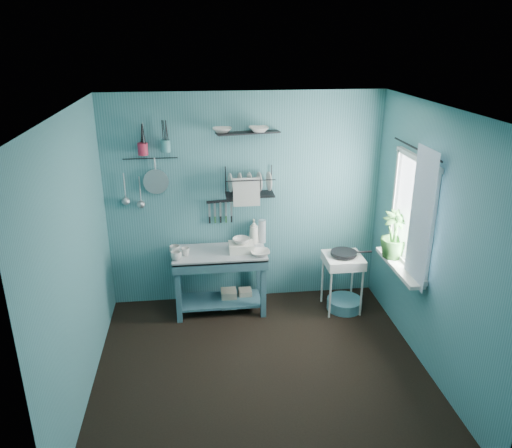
{
  "coord_description": "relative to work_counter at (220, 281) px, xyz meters",
  "views": [
    {
      "loc": [
        -0.54,
        -4.02,
        3.07
      ],
      "look_at": [
        0.05,
        0.85,
        1.2
      ],
      "focal_mm": 35.0,
      "sensor_mm": 36.0,
      "label": 1
    }
  ],
  "objects": [
    {
      "name": "water_bottle",
      "position": [
        0.52,
        0.22,
        0.52
      ],
      "size": [
        0.09,
        0.09,
        0.28
      ],
      "primitive_type": "cylinder",
      "color": "#9EA9B0",
      "rests_on": "work_counter"
    },
    {
      "name": "shelf_bowl_right",
      "position": [
        0.48,
        0.21,
        1.7
      ],
      "size": [
        0.22,
        0.22,
        0.05
      ],
      "primitive_type": "imported",
      "rotation": [
        0.0,
        0.0,
        0.02
      ],
      "color": "silver",
      "rests_on": "upper_shelf"
    },
    {
      "name": "hotplate_stand",
      "position": [
        1.42,
        -0.15,
        -0.03
      ],
      "size": [
        0.46,
        0.46,
        0.69
      ],
      "primitive_type": "cube",
      "rotation": [
        0.0,
        0.0,
        -0.07
      ],
      "color": "silver",
      "rests_on": "floor"
    },
    {
      "name": "hook_rail",
      "position": [
        -0.72,
        0.28,
        1.41
      ],
      "size": [
        0.6,
        0.01,
        0.01
      ],
      "primitive_type": "cylinder",
      "rotation": [
        0.0,
        1.57,
        0.0
      ],
      "color": "black",
      "rests_on": "wall_back"
    },
    {
      "name": "ceiling",
      "position": [
        0.33,
        -1.19,
        2.12
      ],
      "size": [
        3.2,
        3.2,
        0.0
      ],
      "primitive_type": "plane",
      "rotation": [
        3.14,
        0.0,
        0.0
      ],
      "color": "silver",
      "rests_on": "ground"
    },
    {
      "name": "soap_bottle",
      "position": [
        0.42,
        0.2,
        0.52
      ],
      "size": [
        0.12,
        0.12,
        0.3
      ],
      "primitive_type": "imported",
      "color": "silver",
      "rests_on": "work_counter"
    },
    {
      "name": "window_glass",
      "position": [
        1.91,
        -0.74,
        1.02
      ],
      "size": [
        0.0,
        1.1,
        1.1
      ],
      "primitive_type": "plane",
      "rotation": [
        1.57,
        0.0,
        1.57
      ],
      "color": "white",
      "rests_on": "wall_right"
    },
    {
      "name": "dish_rack",
      "position": [
        0.37,
        0.18,
        1.14
      ],
      "size": [
        0.58,
        0.33,
        0.32
      ],
      "primitive_type": "cube",
      "rotation": [
        0.0,
        0.0,
        0.16
      ],
      "color": "black",
      "rests_on": "wall_back"
    },
    {
      "name": "counter_bowl",
      "position": [
        0.45,
        -0.15,
        0.4
      ],
      "size": [
        0.22,
        0.22,
        0.05
      ],
      "primitive_type": "imported",
      "color": "silver",
      "rests_on": "work_counter"
    },
    {
      "name": "curtain",
      "position": [
        1.85,
        -1.04,
        1.07
      ],
      "size": [
        0.0,
        1.35,
        1.35
      ],
      "primitive_type": "plane",
      "rotation": [
        1.57,
        0.0,
        1.57
      ],
      "color": "white",
      "rests_on": "wall_right"
    },
    {
      "name": "floor_basin",
      "position": [
        1.46,
        -0.17,
        -0.31
      ],
      "size": [
        0.41,
        0.41,
        0.13
      ],
      "primitive_type": "cylinder",
      "color": "teal",
      "rests_on": "floor"
    },
    {
      "name": "shelf_bowl_left",
      "position": [
        0.08,
        0.21,
        1.69
      ],
      "size": [
        0.23,
        0.23,
        0.05
      ],
      "primitive_type": "imported",
      "rotation": [
        0.0,
        0.0,
        -0.09
      ],
      "color": "silver",
      "rests_on": "upper_shelf"
    },
    {
      "name": "storage_tin_large",
      "position": [
        0.1,
        0.05,
        -0.27
      ],
      "size": [
        0.18,
        0.18,
        0.22
      ],
      "primitive_type": "cube",
      "color": "gray",
      "rests_on": "floor"
    },
    {
      "name": "work_counter",
      "position": [
        0.0,
        0.0,
        0.0
      ],
      "size": [
        1.12,
        0.65,
        0.75
      ],
      "primitive_type": "cube",
      "rotation": [
        0.0,
        0.0,
        -0.12
      ],
      "color": "#305765",
      "rests_on": "floor"
    },
    {
      "name": "tub_bowl",
      "position": [
        0.25,
        -0.02,
        0.51
      ],
      "size": [
        0.2,
        0.19,
        0.06
      ],
      "primitive_type": "imported",
      "color": "silver",
      "rests_on": "wash_tub"
    },
    {
      "name": "upper_shelf",
      "position": [
        0.36,
        0.21,
        1.69
      ],
      "size": [
        0.72,
        0.3,
        0.01
      ],
      "primitive_type": "cube",
      "rotation": [
        0.0,
        0.0,
        0.17
      ],
      "color": "black",
      "rests_on": "wall_back"
    },
    {
      "name": "potted_plant",
      "position": [
        1.83,
        -0.54,
        0.71
      ],
      "size": [
        0.29,
        0.29,
        0.51
      ],
      "primitive_type": "imported",
      "rotation": [
        0.0,
        0.0,
        0.03
      ],
      "color": "#2C6327",
      "rests_on": "windowsill"
    },
    {
      "name": "wall_right",
      "position": [
        1.93,
        -1.19,
        0.87
      ],
      "size": [
        0.0,
        3.0,
        3.0
      ],
      "primitive_type": "plane",
      "rotation": [
        1.57,
        0.0,
        -1.57
      ],
      "color": "#3C737B",
      "rests_on": "ground"
    },
    {
      "name": "ladle_outer",
      "position": [
        -1.02,
        0.27,
        1.11
      ],
      "size": [
        0.01,
        0.01,
        0.3
      ],
      "primitive_type": "cylinder",
      "color": "#AAAEB3",
      "rests_on": "wall_back"
    },
    {
      "name": "wall_left",
      "position": [
        -1.27,
        -1.19,
        0.87
      ],
      "size": [
        0.0,
        3.0,
        3.0
      ],
      "primitive_type": "plane",
      "rotation": [
        1.57,
        0.0,
        1.57
      ],
      "color": "#3C737B",
      "rests_on": "ground"
    },
    {
      "name": "floor",
      "position": [
        0.33,
        -1.19,
        -0.38
      ],
      "size": [
        3.2,
        3.2,
        0.0
      ],
      "primitive_type": "plane",
      "color": "black",
      "rests_on": "ground"
    },
    {
      "name": "mug_mid",
      "position": [
        -0.38,
        -0.06,
        0.42
      ],
      "size": [
        0.14,
        0.14,
        0.09
      ],
      "primitive_type": "imported",
      "rotation": [
        0.0,
        0.0,
        0.52
      ],
      "color": "silver",
      "rests_on": "work_counter"
    },
    {
      "name": "ladle_inner",
      "position": [
        -0.86,
        0.27,
        1.06
      ],
      "size": [
        0.01,
        0.01,
        0.3
      ],
      "primitive_type": "cylinder",
      "color": "#AAAEB3",
      "rests_on": "wall_back"
    },
    {
      "name": "wall_back",
      "position": [
        0.33,
        0.31,
        0.87
      ],
      "size": [
        3.2,
        0.0,
        3.2
      ],
      "primitive_type": "plane",
      "rotation": [
        1.57,
        0.0,
        0.0
      ],
      "color": "#3C737B",
      "rests_on": "ground"
    },
    {
      "name": "knife_strip",
      "position": [
        0.04,
        0.28,
        0.89
      ],
      "size": [
        0.32,
        0.06,
        0.03
      ],
      "primitive_type": "cube",
      "rotation": [
        0.0,
        0.0,
        0.14
      ],
      "color": "black",
      "rests_on": "wall_back"
    },
    {
      "name": "curtain_rod",
      "position": [
        1.87,
        -0.74,
        1.67
      ],
      "size": [
        0.02,
        1.05,
        0.02
      ],
      "primitive_type": "cylinder",
      "rotation": [
        1.57,
        0.0,
        0.0
      ],
      "color": "black",
      "rests_on": "wall_right"
    },
    {
      "name": "storage_tin_small",
      "position": [
        0.3,
        0.08,
        -0.28
      ],
      "size": [
        0.15,
        0.15,
        0.2
      ],
      "primitive_type": "cube",
      "color": "gray",
      "rests_on": "floor"
    },
    {
      "name": "colander",
      "position": [
        -0.67,
        0.26,
        1.15
      ],
      "size": [
        0.28,
        0.03,
        0.28
      ],
      "primitive_type": "cylinder",
      "rotation": [
        1.54,
        0.0,
        0.0
      ],
      "color": "#AAAEB3",
      "rests_on": "wall_back"
    },
    {
      "name": "wash_tub",
      "position": [
        0.25,
        -0.02,
        0.43
      ],
      "size": [
        0.28,
        0.22,
        0.1
      ],
      "primitive_type": "cube",
      "color": "silver",
      "rests_on": "work_counter"
    },
    {
      "name": "mug_left",
      "position": [
        -0.48,
        -0.16,
        0.42
      ],
      "size": [
        0.12,
        0.12,
        0.1
      ],
      "primitive_type": "imported",
      "color": "silver",
      "rests_on": "work_counter"
    },
    {
      "name": "wall_front",
      "position": [
        0.33,
        -2.69,
        0.87
      ],
      "size": [
        3.2,
        0.0,
        3.2
      ],
      "primitive_type": "plane",
      "rotation": [
        -1.57,
        0.0,
        0.0
      ],
      "color": "#3C737B",
      "rests_on": "ground"
    },
    {
      "name": "utensil_cup_teal",
      "position": [
        -0.54,
        0.23,
        1.56
      ],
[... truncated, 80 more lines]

